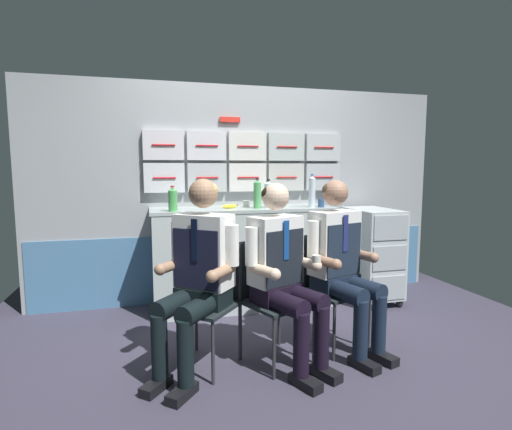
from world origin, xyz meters
The scene contains 17 objects.
ground centered at (0.00, 0.00, -0.02)m, with size 4.80×4.80×0.04m, color #373444.
galley_bulkhead centered at (0.00, 1.37, 1.07)m, with size 4.20×0.14×2.15m.
galley_counter centered at (-0.08, 1.09, 0.48)m, with size 1.74×0.53×0.96m.
service_trolley centered at (1.21, 0.93, 0.50)m, with size 0.40×0.65×0.93m.
folding_chair_left centered at (-0.55, 0.06, 0.51)m, with size 0.56×0.56×0.83m.
crew_member_left centered at (-0.65, -0.06, 0.69)m, with size 0.64×0.68×1.27m.
folding_chair_center centered at (-0.15, 0.02, 0.51)m, with size 0.53×0.53×0.83m.
crew_member_center centered at (-0.09, -0.13, 0.67)m, with size 0.55×0.67×1.23m.
folding_chair_right centered at (0.35, 0.14, 0.51)m, with size 0.51×0.51×0.83m.
crew_member_right centered at (0.40, -0.01, 0.68)m, with size 0.53×0.67×1.25m.
sparkling_bottle_green centered at (-0.75, 0.92, 1.07)m, with size 0.08×0.08×0.22m.
water_bottle_blue_cap centered at (0.57, 0.97, 1.11)m, with size 0.06×0.06×0.32m.
water_bottle_short centered at (0.03, 0.99, 1.09)m, with size 0.07×0.07×0.28m.
water_bottle_tall centered at (0.15, 1.03, 1.09)m, with size 0.08×0.08×0.27m.
coffee_cup_white centered at (0.65, 0.93, 1.00)m, with size 0.06×0.06×0.08m.
paper_cup_blue centered at (-0.04, 1.15, 1.00)m, with size 0.07×0.07×0.06m.
snack_banana centered at (-0.22, 1.05, 0.98)m, with size 0.17×0.10×0.04m.
Camera 1 is at (-0.93, -2.60, 1.33)m, focal length 28.03 mm.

